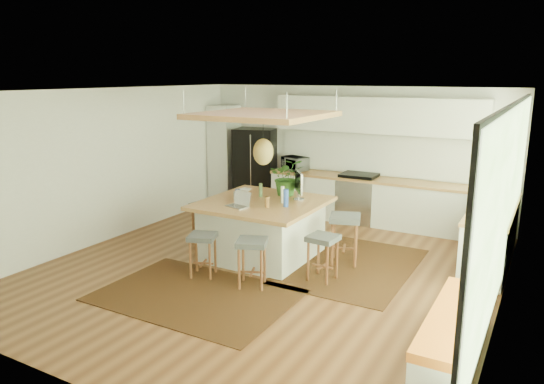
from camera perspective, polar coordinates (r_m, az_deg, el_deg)
The scene contains 37 objects.
floor at distance 7.90m, azimuth -0.51°, elevation -8.68°, with size 7.00×7.00×0.00m, color #573019.
ceiling at distance 7.34m, azimuth -0.55°, elevation 11.30°, with size 7.00×7.00×0.00m, color white.
wall_back at distance 10.64m, azimuth 8.89°, elevation 4.39°, with size 6.50×6.50×0.00m, color silver.
wall_front at distance 4.90m, azimuth -21.43°, elevation -6.66°, with size 6.50×6.50×0.00m, color silver.
wall_left at distance 9.52m, azimuth -17.81°, elevation 2.90°, with size 7.00×7.00×0.00m, color silver.
wall_right at distance 6.57m, azimuth 24.91°, elevation -2.05°, with size 7.00×7.00×0.00m, color silver.
window_wall at distance 6.56m, azimuth 24.69°, elevation -1.60°, with size 0.10×6.20×2.60m, color black, non-canonical shape.
pantry at distance 11.74m, azimuth -5.35°, elevation 4.18°, with size 0.55×0.60×2.25m, color silver.
back_counter_base at distance 10.34m, azimuth 10.94°, elevation -1.09°, with size 4.20×0.60×0.88m, color silver.
back_counter_top at distance 10.24m, azimuth 11.05°, elevation 1.41°, with size 4.24×0.64×0.05m, color #9B6637.
backsplash at distance 10.44m, azimuth 11.68°, elevation 4.11°, with size 4.20×0.02×0.80m, color white.
upper_cabinets at distance 10.20m, azimuth 11.61°, elevation 8.44°, with size 4.20×0.34×0.70m, color silver.
range at distance 10.40m, azimuth 9.65°, elevation -0.61°, with size 0.76×0.62×1.00m, color #A5A5AA, non-canonical shape.
right_counter_base at distance 8.76m, azimuth 23.37°, elevation -4.53°, with size 0.60×2.50×0.88m, color silver.
right_counter_top at distance 8.64m, azimuth 23.64°, elevation -1.62°, with size 0.64×2.54×0.05m, color #9B6637.
window_bench at distance 5.86m, azimuth 19.81°, elevation -14.93°, with size 0.52×2.00×0.50m, color silver, non-canonical shape.
ceiling_panel at distance 7.88m, azimuth -1.00°, elevation 6.68°, with size 1.86×1.86×0.80m, color #9B6637, non-canonical shape.
rug_near at distance 7.10m, azimuth -8.55°, elevation -11.37°, with size 2.60×1.80×0.01m, color black.
rug_right at distance 8.12m, azimuth 8.95°, elevation -8.18°, with size 1.80×2.60×0.01m, color black.
fridge at distance 11.35m, azimuth -1.84°, elevation 2.90°, with size 0.88×0.69×1.77m, color black, non-canonical shape.
island at distance 8.31m, azimuth -1.07°, elevation -4.16°, with size 1.85×1.85×0.93m, color #9B6637, non-canonical shape.
stool_near_left at distance 7.60m, azimuth -7.76°, elevation -6.83°, with size 0.38×0.38×0.65m, color #404447, non-canonical shape.
stool_near_right at distance 7.18m, azimuth -2.26°, elevation -7.92°, with size 0.41×0.41×0.69m, color #404447, non-canonical shape.
stool_right_front at distance 7.43m, azimuth 5.70°, elevation -7.25°, with size 0.40×0.40×0.68m, color #404447, non-canonical shape.
stool_right_back at distance 8.12m, azimuth 8.12°, elevation -5.54°, with size 0.47×0.47×0.79m, color #404447, non-canonical shape.
stool_left_side at distance 9.03m, azimuth -7.34°, elevation -3.60°, with size 0.44×0.44×0.74m, color #404447, non-canonical shape.
laptop at distance 7.84m, azimuth -3.92°, elevation -0.82°, with size 0.33×0.36×0.25m, color #A5A5AA, non-canonical shape.
monitor at distance 8.25m, azimuth 3.01°, elevation 0.90°, with size 0.51×0.18×0.48m, color #A5A5AA, non-canonical shape.
microwave at distance 10.84m, azimuth 2.59°, elevation 3.37°, with size 0.53×0.29×0.36m, color #A5A5AA.
island_plant at distance 8.55m, azimuth 1.72°, elevation 1.25°, with size 0.57×0.64×0.50m, color #1E4C19.
island_bowl at distance 8.88m, azimuth -3.04°, elevation 0.21°, with size 0.19×0.19×0.05m, color white.
island_bottle_0 at distance 8.53m, azimuth -3.95°, elevation 0.15°, with size 0.07×0.07×0.19m, color blue.
island_bottle_1 at distance 8.24m, azimuth -4.02°, elevation -0.30°, with size 0.07×0.07×0.19m, color silver.
island_bottle_2 at distance 7.79m, azimuth -0.62°, elevation -1.07°, with size 0.07×0.07×0.19m, color olive.
island_bottle_3 at distance 8.04m, azimuth 1.24°, elevation -0.62°, with size 0.07×0.07×0.19m, color white.
island_bottle_4 at distance 8.47m, azimuth -1.41°, elevation 0.09°, with size 0.07×0.07×0.19m, color #5B7F4C.
island_bottle_5 at distance 7.84m, azimuth 1.70°, elevation -0.97°, with size 0.07×0.07×0.19m, color blue.
Camera 1 is at (3.64, -6.37, 2.93)m, focal length 33.55 mm.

